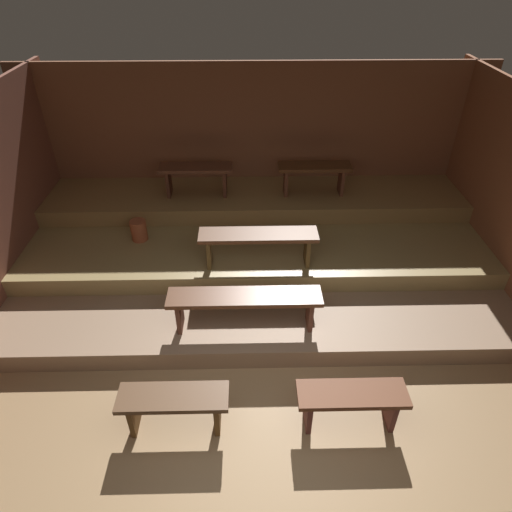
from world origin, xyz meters
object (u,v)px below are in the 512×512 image
object	(u,v)px
bench_floor_right	(351,400)
bench_lower_center	(245,301)
bench_upper_right	(314,172)
pail_middle	(139,230)
bench_floor_left	(174,403)
bench_middle_center	(258,240)
bench_upper_left	(196,173)

from	to	relation	value
bench_floor_right	bench_lower_center	world-z (taller)	bench_lower_center
bench_lower_center	bench_upper_right	bearing A→B (deg)	65.93
bench_floor_right	pail_middle	bearing A→B (deg)	133.44
bench_floor_left	bench_floor_right	distance (m)	1.70
bench_floor_left	bench_lower_center	distance (m)	1.35
bench_middle_center	pail_middle	size ratio (longest dim) A/B	5.02
pail_middle	bench_lower_center	bearing A→B (deg)	-45.47
bench_floor_left	pail_middle	bearing A→B (deg)	106.79
bench_upper_right	bench_floor_right	bearing A→B (deg)	-90.63
pail_middle	bench_upper_right	bearing A→B (deg)	18.94
bench_floor_left	bench_upper_left	xyz separation A→B (m)	(-0.04, 3.51, 0.75)
bench_floor_right	pail_middle	distance (m)	3.65
bench_floor_right	bench_upper_left	size ratio (longest dim) A/B	0.97
bench_floor_right	pail_middle	world-z (taller)	pail_middle
bench_middle_center	bench_upper_left	size ratio (longest dim) A/B	1.37
bench_floor_left	pail_middle	size ratio (longest dim) A/B	3.53
bench_floor_right	bench_middle_center	distance (m)	2.26
bench_middle_center	pail_middle	world-z (taller)	bench_middle_center
bench_floor_left	bench_upper_right	world-z (taller)	bench_upper_right
bench_floor_left	bench_middle_center	distance (m)	2.27
bench_floor_left	bench_upper_right	xyz separation A→B (m)	(1.74, 3.51, 0.75)
bench_floor_left	bench_upper_left	world-z (taller)	bench_upper_left
bench_middle_center	bench_upper_left	distance (m)	1.74
bench_floor_left	bench_middle_center	bearing A→B (deg)	67.09
bench_lower_center	pail_middle	xyz separation A→B (m)	(-1.48, 1.50, 0.02)
bench_floor_left	pail_middle	world-z (taller)	pail_middle
bench_floor_left	bench_upper_right	distance (m)	3.99
bench_upper_left	pail_middle	bearing A→B (deg)	-131.02
bench_floor_left	bench_middle_center	world-z (taller)	bench_middle_center
bench_floor_left	bench_upper_left	bearing A→B (deg)	90.63
bench_upper_right	pail_middle	size ratio (longest dim) A/B	3.65
bench_upper_left	bench_upper_right	size ratio (longest dim) A/B	1.00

